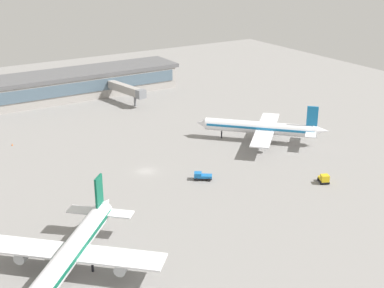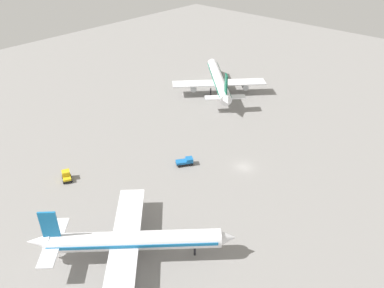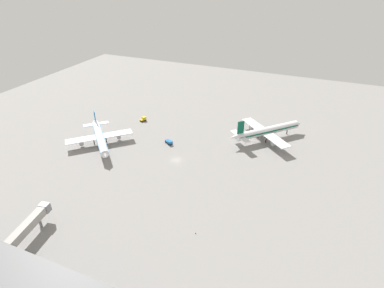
{
  "view_description": "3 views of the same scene",
  "coord_description": "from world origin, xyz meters",
  "px_view_note": "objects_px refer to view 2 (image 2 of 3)",
  "views": [
    {
      "loc": [
        57.74,
        115.6,
        56.11
      ],
      "look_at": [
        -15.59,
        -2.67,
        3.55
      ],
      "focal_mm": 50.94,
      "sensor_mm": 36.0,
      "label": 1
    },
    {
      "loc": [
        -69.14,
        -44.08,
        56.67
      ],
      "look_at": [
        -7.8,
        11.14,
        5.95
      ],
      "focal_mm": 35.52,
      "sensor_mm": 36.0,
      "label": 2
    },
    {
      "loc": [
        52.04,
        -105.83,
        75.66
      ],
      "look_at": [
        3.73,
        9.24,
        4.21
      ],
      "focal_mm": 29.58,
      "sensor_mm": 36.0,
      "label": 3
    }
  ],
  "objects_px": {
    "airplane_taxiing": "(219,80)",
    "baggage_tug": "(66,176)",
    "pushback_tractor": "(185,161)",
    "airplane_at_gate": "(131,241)"
  },
  "relations": [
    {
      "from": "airplane_taxiing",
      "to": "pushback_tractor",
      "type": "xyz_separation_m",
      "value": [
        -42.16,
        -22.74,
        -3.66
      ]
    },
    {
      "from": "airplane_taxiing",
      "to": "baggage_tug",
      "type": "xyz_separation_m",
      "value": [
        -66.54,
        -5.36,
        -3.47
      ]
    },
    {
      "from": "pushback_tractor",
      "to": "baggage_tug",
      "type": "bearing_deg",
      "value": 179.6
    },
    {
      "from": "airplane_at_gate",
      "to": "baggage_tug",
      "type": "bearing_deg",
      "value": 126.07
    },
    {
      "from": "pushback_tractor",
      "to": "baggage_tug",
      "type": "relative_size",
      "value": 1.26
    },
    {
      "from": "airplane_taxiing",
      "to": "baggage_tug",
      "type": "bearing_deg",
      "value": 137.82
    },
    {
      "from": "airplane_at_gate",
      "to": "airplane_taxiing",
      "type": "distance_m",
      "value": 80.46
    },
    {
      "from": "baggage_tug",
      "to": "airplane_taxiing",
      "type": "bearing_deg",
      "value": -59.16
    },
    {
      "from": "airplane_taxiing",
      "to": "baggage_tug",
      "type": "height_order",
      "value": "airplane_taxiing"
    },
    {
      "from": "airplane_at_gate",
      "to": "baggage_tug",
      "type": "xyz_separation_m",
      "value": [
        5.19,
        31.08,
        -3.15
      ]
    }
  ]
}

